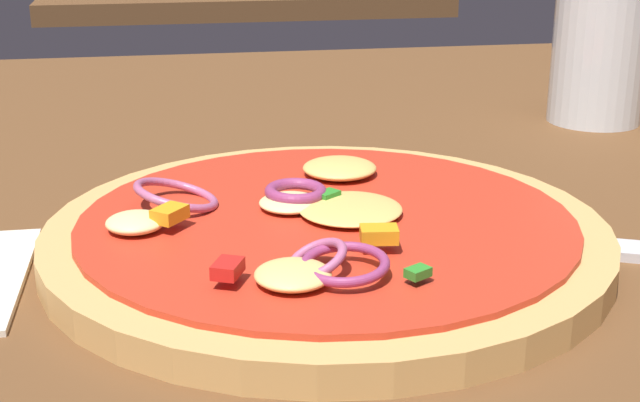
{
  "coord_description": "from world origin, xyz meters",
  "views": [
    {
      "loc": [
        -0.02,
        -0.43,
        0.21
      ],
      "look_at": [
        0.05,
        0.0,
        0.05
      ],
      "focal_mm": 51.66,
      "sensor_mm": 36.0,
      "label": 1
    }
  ],
  "objects": [
    {
      "name": "beer_glass",
      "position": [
        0.3,
        0.21,
        0.08
      ],
      "size": [
        0.07,
        0.07,
        0.1
      ],
      "color": "silver",
      "rests_on": "dining_table"
    },
    {
      "name": "dining_table",
      "position": [
        0.0,
        0.0,
        0.02
      ],
      "size": [
        1.5,
        1.08,
        0.03
      ],
      "color": "brown",
      "rests_on": "ground"
    },
    {
      "name": "pizza",
      "position": [
        0.05,
        -0.02,
        0.04
      ],
      "size": [
        0.28,
        0.28,
        0.03
      ],
      "color": "tan",
      "rests_on": "dining_table"
    }
  ]
}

